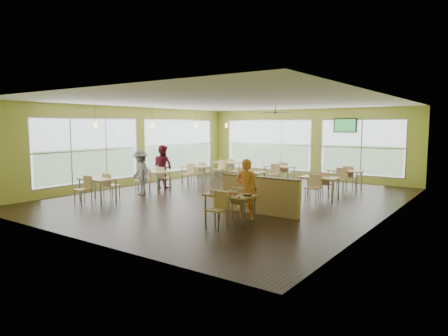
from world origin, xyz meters
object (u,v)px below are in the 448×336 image
(food_basket, at_px, (248,195))
(half_wall_divider, at_px, (260,195))
(man_plaid, at_px, (246,189))
(main_table, at_px, (230,199))

(food_basket, bearing_deg, half_wall_divider, 109.10)
(man_plaid, relative_size, food_basket, 7.03)
(main_table, height_order, man_plaid, man_plaid)
(man_plaid, distance_m, food_basket, 0.78)
(main_table, relative_size, half_wall_divider, 0.63)
(man_plaid, bearing_deg, main_table, 71.16)
(half_wall_divider, distance_m, man_plaid, 0.81)
(man_plaid, height_order, food_basket, man_plaid)
(half_wall_divider, bearing_deg, food_basket, -70.90)
(main_table, distance_m, food_basket, 0.51)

